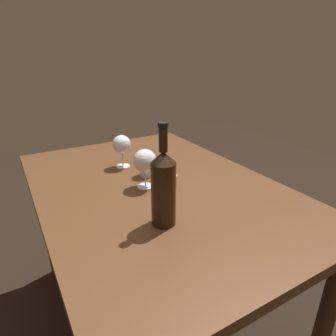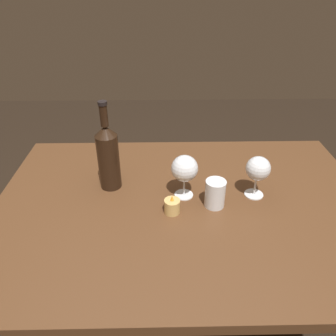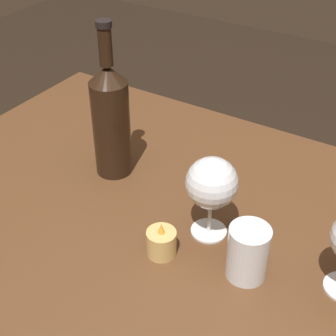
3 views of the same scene
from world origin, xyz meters
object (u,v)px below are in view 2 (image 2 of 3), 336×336
object	(u,v)px
wine_glass_right	(258,169)
wine_bottle	(108,156)
wine_glass_left	(184,169)
water_tumbler	(215,195)
votive_candle	(172,207)

from	to	relation	value
wine_glass_right	wine_bottle	distance (m)	0.52
wine_glass_left	wine_glass_right	size ratio (longest dim) A/B	1.04
water_tumbler	wine_glass_right	bearing A→B (deg)	20.12
wine_glass_right	wine_bottle	size ratio (longest dim) A/B	0.47
wine_glass_right	wine_bottle	world-z (taller)	wine_bottle
water_tumbler	wine_bottle	bearing A→B (deg)	161.44
wine_glass_left	wine_glass_right	distance (m)	0.25
wine_bottle	water_tumbler	xyz separation A→B (m)	(0.36, -0.12, -0.08)
wine_bottle	water_tumbler	bearing A→B (deg)	-18.56
water_tumbler	votive_candle	size ratio (longest dim) A/B	1.44
wine_glass_right	votive_candle	size ratio (longest dim) A/B	2.27
wine_bottle	water_tumbler	world-z (taller)	wine_bottle
wine_glass_right	votive_candle	world-z (taller)	wine_glass_right
wine_bottle	wine_glass_right	bearing A→B (deg)	-7.50
wine_glass_left	water_tumbler	bearing A→B (deg)	-29.45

